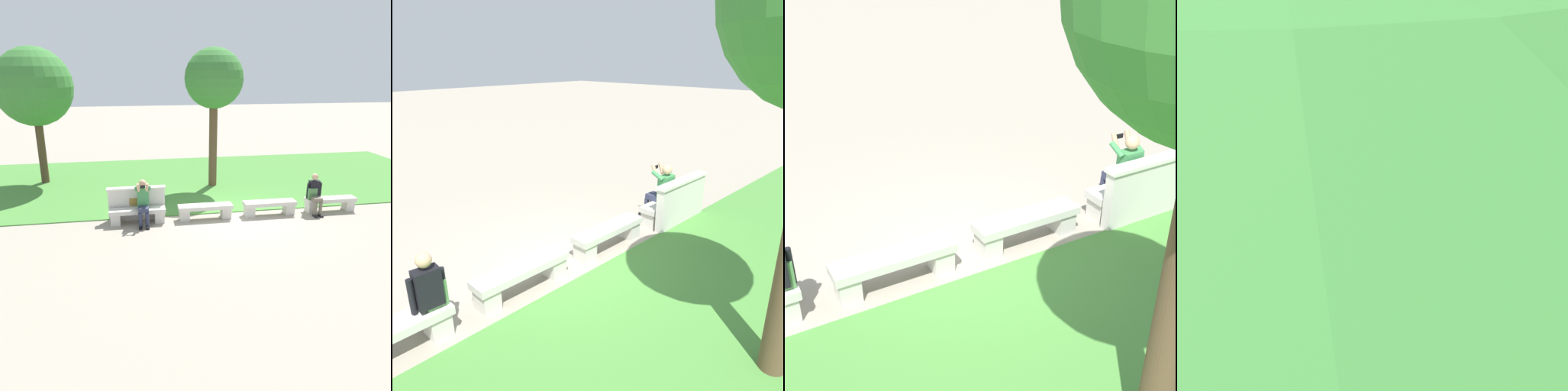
% 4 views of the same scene
% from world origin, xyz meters
% --- Properties ---
extents(ground_plane, '(80.00, 80.00, 0.00)m').
position_xyz_m(ground_plane, '(0.00, 0.00, 0.00)').
color(ground_plane, gray).
extents(bench_main, '(1.64, 0.40, 0.45)m').
position_xyz_m(bench_main, '(-3.06, 0.00, 0.29)').
color(bench_main, beige).
rests_on(bench_main, ground).
extents(bench_near, '(1.64, 0.40, 0.45)m').
position_xyz_m(bench_near, '(-1.02, 0.00, 0.29)').
color(bench_near, beige).
rests_on(bench_near, ground).
extents(bench_mid, '(1.64, 0.40, 0.45)m').
position_xyz_m(bench_mid, '(1.02, 0.00, 0.29)').
color(bench_mid, beige).
rests_on(bench_mid, ground).
extents(backrest_wall_with_plaque, '(1.73, 0.24, 1.01)m').
position_xyz_m(backrest_wall_with_plaque, '(-3.06, 0.34, 0.52)').
color(backrest_wall_with_plaque, beige).
rests_on(backrest_wall_with_plaque, ground).
extents(person_photographer, '(0.48, 0.73, 1.32)m').
position_xyz_m(person_photographer, '(-2.88, -0.08, 0.74)').
color(person_photographer, black).
rests_on(person_photographer, ground).
extents(person_distant, '(0.48, 0.68, 1.26)m').
position_xyz_m(person_distant, '(2.47, -0.07, 0.67)').
color(person_distant, black).
rests_on(person_distant, ground).
extents(backpack, '(0.28, 0.24, 0.43)m').
position_xyz_m(backpack, '(2.40, -0.00, 0.63)').
color(backpack, '#4C7F47').
rests_on(backpack, bench_far).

